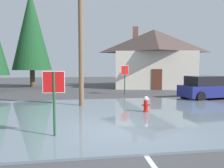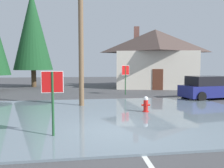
% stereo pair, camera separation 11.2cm
% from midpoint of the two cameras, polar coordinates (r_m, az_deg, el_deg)
% --- Properties ---
extents(ground_plane, '(80.00, 80.00, 0.10)m').
position_cam_midpoint_polar(ground_plane, '(8.39, 2.25, -11.91)').
color(ground_plane, '#424244').
extents(flood_puddle, '(13.38, 9.95, 0.07)m').
position_cam_midpoint_polar(flood_puddle, '(10.98, 0.95, -7.51)').
color(flood_puddle, slate).
rests_on(flood_puddle, ground).
extents(lane_stop_bar, '(3.79, 0.37, 0.01)m').
position_cam_midpoint_polar(lane_stop_bar, '(6.98, 7.82, -14.93)').
color(lane_stop_bar, silver).
rests_on(lane_stop_bar, ground).
extents(stop_sign_near, '(0.69, 0.08, 2.15)m').
position_cam_midpoint_polar(stop_sign_near, '(7.62, -13.93, -1.62)').
color(stop_sign_near, '#1E4C28').
rests_on(stop_sign_near, ground).
extents(fire_hydrant, '(0.42, 0.36, 0.83)m').
position_cam_midpoint_polar(fire_hydrant, '(11.55, 8.53, -5.08)').
color(fire_hydrant, red).
rests_on(fire_hydrant, ground).
extents(utility_pole, '(1.60, 0.28, 8.24)m').
position_cam_midpoint_polar(utility_pole, '(13.34, -7.38, 12.99)').
color(utility_pole, brown).
rests_on(utility_pole, ground).
extents(stop_sign_far, '(0.69, 0.37, 2.34)m').
position_cam_midpoint_polar(stop_sign_far, '(18.57, 3.47, 2.51)').
color(stop_sign_far, '#1E4C28').
rests_on(stop_sign_far, ground).
extents(house, '(9.79, 8.38, 6.65)m').
position_cam_midpoint_polar(house, '(25.59, 10.56, 6.42)').
color(house, silver).
rests_on(house, ground).
extents(parked_car, '(4.31, 2.50, 1.60)m').
position_cam_midpoint_polar(parked_car, '(17.64, 22.73, -0.90)').
color(parked_car, navy).
rests_on(parked_car, ground).
extents(pine_tree_tall_left, '(4.14, 4.14, 10.34)m').
position_cam_midpoint_polar(pine_tree_tall_left, '(27.02, -18.75, 12.28)').
color(pine_tree_tall_left, '#4C3823').
rests_on(pine_tree_tall_left, ground).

